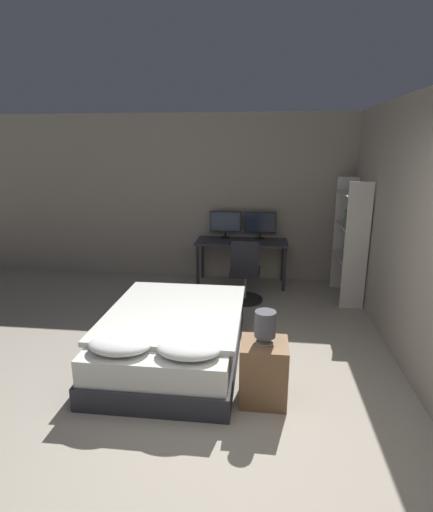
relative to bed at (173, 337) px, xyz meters
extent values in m
plane|color=#9E9384|center=(0.56, -1.24, -0.26)|extent=(20.00, 20.00, 0.00)
cube|color=#9E9384|center=(0.56, 2.88, 1.09)|extent=(12.00, 0.06, 2.70)
cube|color=#9E9384|center=(2.36, 0.26, 1.09)|extent=(0.06, 12.00, 2.70)
cube|color=#2D2D33|center=(0.00, 0.02, -0.15)|extent=(1.35, 1.95, 0.22)
cube|color=silver|center=(0.00, 0.02, 0.08)|extent=(1.29, 1.89, 0.25)
cube|color=silver|center=(0.00, 0.14, 0.23)|extent=(1.39, 1.64, 0.05)
ellipsoid|color=white|center=(-0.30, -0.70, 0.27)|extent=(0.55, 0.38, 0.13)
ellipsoid|color=white|center=(0.30, -0.70, 0.27)|extent=(0.55, 0.38, 0.13)
cube|color=brown|center=(0.94, -0.58, 0.01)|extent=(0.41, 0.38, 0.56)
cylinder|color=gray|center=(0.94, -0.58, 0.30)|extent=(0.15, 0.15, 0.01)
cylinder|color=gray|center=(0.94, -0.58, 0.33)|extent=(0.02, 0.02, 0.05)
cylinder|color=#4C4C51|center=(0.94, -0.58, 0.47)|extent=(0.18, 0.18, 0.22)
cube|color=#38383D|center=(0.57, 2.50, 0.45)|extent=(1.45, 0.61, 0.03)
cylinder|color=#2D2D33|center=(-0.11, 2.25, 0.08)|extent=(0.05, 0.05, 0.69)
cylinder|color=#2D2D33|center=(1.24, 2.25, 0.08)|extent=(0.05, 0.05, 0.69)
cylinder|color=#2D2D33|center=(-0.11, 2.76, 0.08)|extent=(0.05, 0.05, 0.69)
cylinder|color=#2D2D33|center=(1.24, 2.76, 0.08)|extent=(0.05, 0.05, 0.69)
cylinder|color=black|center=(0.28, 2.71, 0.47)|extent=(0.16, 0.16, 0.01)
cylinder|color=black|center=(0.28, 2.71, 0.52)|extent=(0.03, 0.03, 0.09)
cube|color=black|center=(0.28, 2.71, 0.73)|extent=(0.51, 0.03, 0.34)
cube|color=#232D42|center=(0.28, 2.69, 0.73)|extent=(0.48, 0.00, 0.31)
cylinder|color=black|center=(0.85, 2.71, 0.47)|extent=(0.16, 0.16, 0.01)
cylinder|color=black|center=(0.85, 2.71, 0.52)|extent=(0.03, 0.03, 0.09)
cube|color=black|center=(0.85, 2.71, 0.73)|extent=(0.51, 0.03, 0.34)
cube|color=#232D42|center=(0.85, 2.69, 0.73)|extent=(0.48, 0.00, 0.31)
cube|color=black|center=(0.57, 2.31, 0.47)|extent=(0.39, 0.13, 0.02)
ellipsoid|color=black|center=(0.85, 2.31, 0.48)|extent=(0.07, 0.05, 0.04)
cylinder|color=black|center=(0.66, 1.78, -0.24)|extent=(0.52, 0.52, 0.04)
cylinder|color=gray|center=(0.66, 1.78, -0.04)|extent=(0.05, 0.05, 0.36)
cube|color=black|center=(0.66, 1.78, 0.17)|extent=(0.43, 0.43, 0.07)
cube|color=black|center=(0.66, 1.59, 0.44)|extent=(0.38, 0.05, 0.47)
cube|color=beige|center=(2.15, 1.67, 0.61)|extent=(0.32, 0.02, 1.74)
cube|color=beige|center=(2.15, 2.53, 0.61)|extent=(0.32, 0.02, 1.74)
cube|color=beige|center=(2.15, 2.10, 0.35)|extent=(0.32, 0.83, 0.02)
cube|color=beige|center=(2.15, 2.10, 0.82)|extent=(0.32, 0.83, 0.02)
cube|color=beige|center=(2.15, 2.10, 1.27)|extent=(0.32, 0.83, 0.02)
cube|color=#7A387F|center=(2.15, 1.71, 0.48)|extent=(0.26, 0.02, 0.24)
cube|color=gold|center=(2.15, 1.75, 0.47)|extent=(0.26, 0.04, 0.22)
cube|color=#B2332D|center=(2.15, 1.79, 0.46)|extent=(0.26, 0.03, 0.20)
cube|color=gold|center=(2.15, 1.84, 0.46)|extent=(0.26, 0.04, 0.21)
cube|color=teal|center=(2.15, 1.88, 0.48)|extent=(0.26, 0.04, 0.25)
cube|color=#7A387F|center=(2.15, 1.92, 0.46)|extent=(0.26, 0.03, 0.21)
cube|color=orange|center=(2.15, 1.71, 0.96)|extent=(0.26, 0.04, 0.27)
cube|color=#BCB29E|center=(2.15, 1.77, 0.92)|extent=(0.26, 0.04, 0.18)
cube|color=#B2332D|center=(2.15, 1.81, 0.95)|extent=(0.26, 0.03, 0.25)
cube|color=#28282D|center=(2.15, 1.85, 0.93)|extent=(0.26, 0.03, 0.21)
cube|color=gold|center=(2.15, 1.89, 0.93)|extent=(0.26, 0.04, 0.21)
cube|color=#337042|center=(2.15, 1.94, 0.93)|extent=(0.26, 0.03, 0.19)
cube|color=teal|center=(2.15, 1.98, 0.95)|extent=(0.26, 0.04, 0.25)
camera|label=1|loc=(0.89, -3.70, 1.92)|focal=28.00mm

